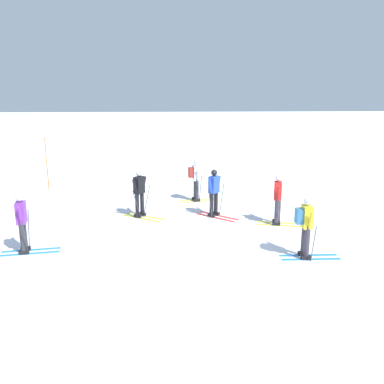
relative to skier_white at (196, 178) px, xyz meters
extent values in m
plane|color=white|center=(-0.90, -5.47, -0.96)|extent=(120.00, 120.00, 0.00)
cube|color=white|center=(-0.90, 16.41, 0.20)|extent=(80.00, 9.56, 2.31)
cube|color=gold|center=(0.14, 0.17, -0.95)|extent=(1.59, 0.39, 0.02)
cube|color=gold|center=(0.19, -0.11, -0.95)|extent=(1.59, 0.39, 0.02)
cube|color=black|center=(0.00, 0.14, -0.89)|extent=(0.28, 0.17, 0.10)
cube|color=black|center=(0.05, -0.13, -0.89)|extent=(0.28, 0.17, 0.10)
cylinder|color=#2D2D33|center=(0.00, 0.14, -0.41)|extent=(0.14, 0.14, 0.85)
cylinder|color=#2D2D33|center=(0.05, -0.13, -0.41)|extent=(0.14, 0.14, 0.85)
cube|color=white|center=(0.02, 0.00, 0.21)|extent=(0.31, 0.42, 0.60)
cylinder|color=white|center=(-0.01, 0.25, 0.20)|extent=(0.14, 0.27, 0.55)
cylinder|color=white|center=(0.09, -0.24, 0.20)|extent=(0.14, 0.27, 0.55)
sphere|color=silver|center=(0.02, 0.00, 0.64)|extent=(0.22, 0.22, 0.22)
cylinder|color=#38383D|center=(0.06, 0.34, -0.39)|extent=(0.09, 0.36, 1.14)
cylinder|color=#38383D|center=(0.18, -0.29, -0.39)|extent=(0.09, 0.36, 1.14)
cube|color=maroon|center=(-0.19, -0.04, 0.23)|extent=(0.23, 0.31, 0.40)
cube|color=gold|center=(-1.90, -2.00, -0.95)|extent=(1.38, 0.96, 0.02)
cube|color=gold|center=(-2.06, -2.24, -0.95)|extent=(1.38, 0.96, 0.02)
cube|color=black|center=(-2.03, -1.92, -0.89)|extent=(0.28, 0.24, 0.10)
cube|color=black|center=(-2.18, -2.15, -0.89)|extent=(0.28, 0.24, 0.10)
cylinder|color=black|center=(-2.03, -1.92, -0.41)|extent=(0.14, 0.14, 0.85)
cylinder|color=black|center=(-2.18, -2.15, -0.41)|extent=(0.14, 0.14, 0.85)
cube|color=black|center=(-2.10, -2.04, 0.21)|extent=(0.41, 0.45, 0.60)
cylinder|color=black|center=(-1.95, -1.84, 0.20)|extent=(0.22, 0.26, 0.55)
cylinder|color=black|center=(-2.23, -2.25, 0.20)|extent=(0.22, 0.26, 0.55)
sphere|color=silver|center=(-2.10, -2.04, 0.64)|extent=(0.22, 0.22, 0.22)
cylinder|color=#38383D|center=(-1.86, -1.86, -0.42)|extent=(0.26, 0.37, 1.08)
cylinder|color=#38383D|center=(-2.18, -2.33, -0.42)|extent=(0.26, 0.37, 1.08)
cube|color=red|center=(0.74, -2.08, -0.95)|extent=(1.29, 1.09, 0.02)
cube|color=red|center=(0.56, -2.29, -0.95)|extent=(1.29, 1.09, 0.02)
cube|color=black|center=(0.62, -1.98, -0.89)|extent=(0.28, 0.26, 0.10)
cube|color=black|center=(0.44, -2.20, -0.89)|extent=(0.28, 0.26, 0.10)
cylinder|color=black|center=(0.62, -1.98, -0.41)|extent=(0.14, 0.14, 0.85)
cylinder|color=black|center=(0.44, -2.20, -0.41)|extent=(0.14, 0.14, 0.85)
cube|color=#284CB7|center=(0.53, -2.09, 0.21)|extent=(0.43, 0.45, 0.60)
cylinder|color=#284CB7|center=(0.70, -1.91, 0.20)|extent=(0.23, 0.25, 0.55)
cylinder|color=#284CB7|center=(0.39, -2.30, 0.20)|extent=(0.23, 0.25, 0.55)
sphere|color=black|center=(0.53, -2.09, 0.64)|extent=(0.22, 0.22, 0.22)
cylinder|color=#38383D|center=(0.84, -1.87, -0.40)|extent=(0.19, 0.23, 1.12)
cylinder|color=#38383D|center=(0.38, -2.43, -0.40)|extent=(0.19, 0.23, 1.12)
cube|color=#237AC6|center=(-4.98, -5.04, -0.95)|extent=(1.59, 0.34, 0.02)
cube|color=#237AC6|center=(-4.93, -5.32, -0.95)|extent=(1.59, 0.34, 0.02)
cube|color=black|center=(-5.13, -5.07, -0.89)|extent=(0.28, 0.16, 0.10)
cube|color=black|center=(-5.08, -5.34, -0.89)|extent=(0.28, 0.16, 0.10)
cylinder|color=#2D2D33|center=(-5.13, -5.07, -0.41)|extent=(0.14, 0.14, 0.85)
cylinder|color=#2D2D33|center=(-5.08, -5.34, -0.41)|extent=(0.14, 0.14, 0.85)
cube|color=purple|center=(-5.10, -5.21, 0.21)|extent=(0.30, 0.41, 0.60)
cylinder|color=purple|center=(-5.12, -4.95, 0.20)|extent=(0.13, 0.27, 0.55)
cylinder|color=purple|center=(-5.04, -5.45, 0.20)|extent=(0.13, 0.27, 0.55)
sphere|color=silver|center=(-5.10, -5.21, 0.64)|extent=(0.22, 0.22, 0.22)
cylinder|color=#38383D|center=(-5.05, -4.89, -0.40)|extent=(0.08, 0.39, 1.11)
cylinder|color=#38383D|center=(-4.96, -5.49, -0.40)|extent=(0.08, 0.39, 1.11)
cube|color=gold|center=(2.74, -2.99, -0.95)|extent=(1.58, 0.44, 0.02)
cube|color=gold|center=(2.67, -3.26, -0.95)|extent=(1.58, 0.44, 0.02)
cube|color=black|center=(2.59, -2.95, -0.89)|extent=(0.28, 0.17, 0.10)
cube|color=black|center=(2.53, -3.23, -0.89)|extent=(0.28, 0.17, 0.10)
cylinder|color=#38333D|center=(2.59, -2.95, -0.41)|extent=(0.14, 0.14, 0.85)
cylinder|color=#38333D|center=(2.53, -3.23, -0.41)|extent=(0.14, 0.14, 0.85)
cube|color=red|center=(2.56, -3.09, 0.21)|extent=(0.32, 0.42, 0.60)
cylinder|color=red|center=(2.63, -2.85, 0.20)|extent=(0.14, 0.27, 0.55)
cylinder|color=red|center=(2.52, -3.34, 0.20)|extent=(0.14, 0.27, 0.55)
sphere|color=silver|center=(2.56, -3.09, 0.64)|extent=(0.22, 0.22, 0.22)
cylinder|color=#38383D|center=(2.72, -2.84, -0.42)|extent=(0.12, 0.44, 1.08)
cylinder|color=#38383D|center=(2.59, -3.39, -0.42)|extent=(0.12, 0.44, 1.08)
cube|color=#237AC6|center=(2.78, -5.81, -0.95)|extent=(1.60, 0.10, 0.02)
cube|color=#237AC6|center=(2.78, -6.09, -0.95)|extent=(1.60, 0.10, 0.02)
cube|color=black|center=(2.63, -5.81, -0.89)|extent=(0.26, 0.12, 0.10)
cube|color=black|center=(2.63, -6.09, -0.89)|extent=(0.26, 0.12, 0.10)
cylinder|color=#38333D|center=(2.63, -5.81, -0.41)|extent=(0.14, 0.14, 0.85)
cylinder|color=#38333D|center=(2.63, -6.09, -0.41)|extent=(0.14, 0.14, 0.85)
cube|color=yellow|center=(2.63, -5.95, 0.21)|extent=(0.24, 0.38, 0.60)
cylinder|color=yellow|center=(2.65, -5.70, 0.20)|extent=(0.09, 0.26, 0.55)
cylinder|color=yellow|center=(2.65, -6.20, 0.20)|extent=(0.09, 0.26, 0.55)
sphere|color=silver|center=(2.63, -5.95, 0.64)|extent=(0.22, 0.22, 0.22)
cylinder|color=#38383D|center=(2.73, -5.58, -0.42)|extent=(0.03, 0.26, 1.07)
cylinder|color=#38383D|center=(2.73, -6.32, -0.42)|extent=(0.03, 0.26, 1.07)
cube|color=teal|center=(2.42, -5.95, 0.23)|extent=(0.18, 0.28, 0.40)
cylinder|color=#C65614|center=(-6.39, 1.87, 0.26)|extent=(0.04, 0.04, 2.44)
camera|label=1|loc=(-0.95, -16.44, 3.60)|focal=39.28mm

